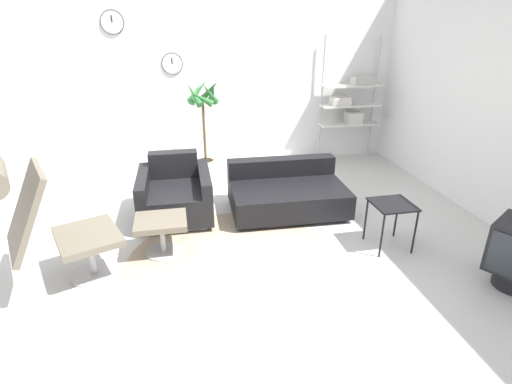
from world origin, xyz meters
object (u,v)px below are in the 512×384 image
(lounge_chair, at_px, (38,211))
(side_table, at_px, (392,209))
(shelf_unit, at_px, (351,102))
(armchair_red, at_px, (175,196))
(ottoman, at_px, (161,227))
(couch_low, at_px, (287,194))
(potted_plant, at_px, (204,124))

(lounge_chair, relative_size, side_table, 2.47)
(lounge_chair, xyz_separation_m, side_table, (3.22, 0.05, -0.31))
(shelf_unit, bearing_deg, armchair_red, -150.67)
(ottoman, relative_size, couch_low, 0.36)
(side_table, relative_size, potted_plant, 0.34)
(armchair_red, xyz_separation_m, side_table, (2.14, -1.13, 0.16))
(ottoman, bearing_deg, shelf_unit, 38.73)
(lounge_chair, xyz_separation_m, shelf_unit, (3.94, 2.78, 0.22))
(armchair_red, relative_size, shelf_unit, 0.47)
(side_table, xyz_separation_m, shelf_unit, (0.72, 2.74, 0.53))
(armchair_red, bearing_deg, shelf_unit, -149.88)
(lounge_chair, bearing_deg, side_table, 68.96)
(shelf_unit, bearing_deg, potted_plant, -172.48)
(armchair_red, height_order, side_table, armchair_red)
(ottoman, xyz_separation_m, armchair_red, (0.15, 0.80, -0.02))
(side_table, distance_m, shelf_unit, 2.88)
(side_table, bearing_deg, ottoman, 171.77)
(armchair_red, distance_m, shelf_unit, 3.34)
(potted_plant, distance_m, shelf_unit, 2.41)
(shelf_unit, bearing_deg, ottoman, -141.27)
(potted_plant, bearing_deg, couch_low, -57.96)
(armchair_red, relative_size, potted_plant, 0.64)
(ottoman, xyz_separation_m, potted_plant, (0.62, 2.09, 0.50))
(couch_low, bearing_deg, potted_plant, -56.30)
(armchair_red, bearing_deg, side_table, 152.81)
(couch_low, distance_m, side_table, 1.34)
(side_table, distance_m, potted_plant, 2.96)
(lounge_chair, height_order, side_table, lounge_chair)
(lounge_chair, xyz_separation_m, couch_low, (2.42, 1.09, -0.53))
(couch_low, bearing_deg, armchair_red, -2.09)
(armchair_red, bearing_deg, potted_plant, -109.41)
(armchair_red, bearing_deg, ottoman, 80.35)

